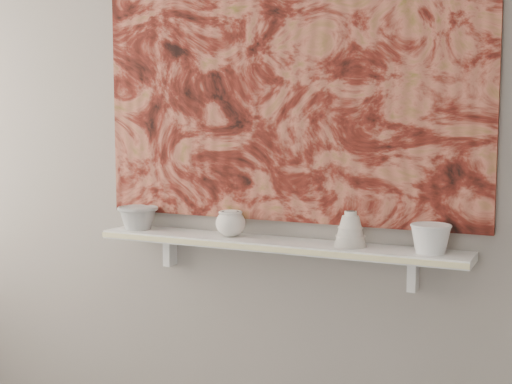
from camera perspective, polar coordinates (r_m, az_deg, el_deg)
The scene contains 11 objects.
wall_back at distance 2.64m, azimuth 2.41°, elevation 5.46°, with size 3.60×3.60×0.00m, color gray.
shelf at distance 2.60m, azimuth 1.55°, elevation -4.21°, with size 1.40×0.18×0.03m, color silver.
shelf_stripe at distance 2.51m, azimuth 0.71°, elevation -4.56°, with size 1.40×0.01×0.02m, color beige.
bracket_left at distance 2.89m, azimuth -6.89°, elevation -4.68°, with size 0.03×0.06×0.12m, color silver.
bracket_right at distance 2.53m, azimuth 12.46°, elevation -6.40°, with size 0.03×0.06×0.12m, color silver.
painting at distance 2.63m, azimuth 2.30°, elevation 9.59°, with size 1.50×0.03×1.10m, color #5F1C14.
house_motif at distance 2.48m, azimuth 11.80°, elevation 2.55°, with size 0.09×0.00×0.08m, color black.
bowl_grey at distance 2.88m, azimuth -9.43°, elevation -2.02°, with size 0.16×0.16×0.09m, color #A2A29F, non-canonical shape.
cup_cream at distance 2.66m, azimuth -2.05°, elevation -2.52°, with size 0.11×0.11×0.10m, color white, non-canonical shape.
bell_vessel at distance 2.49m, azimuth 7.56°, elevation -2.93°, with size 0.11×0.11×0.12m, color beige, non-canonical shape.
bowl_white at distance 2.42m, azimuth 13.81°, elevation -3.62°, with size 0.14×0.14×0.10m, color silver, non-canonical shape.
Camera 1 is at (1.02, -0.84, 1.39)m, focal length 50.00 mm.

